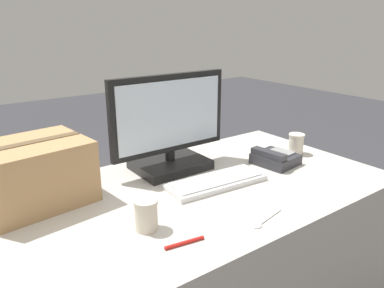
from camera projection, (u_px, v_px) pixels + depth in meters
office_desk at (181, 273)px, 1.61m from camera, size 1.80×0.90×0.75m
monitor at (170, 132)px, 1.68m from camera, size 0.57×0.25×0.44m
keyboard at (216, 182)px, 1.57m from camera, size 0.44×0.19×0.03m
desk_phone at (275, 158)px, 1.78m from camera, size 0.20×0.21×0.08m
paper_cup_left at (146, 214)px, 1.22m from camera, size 0.08×0.08×0.11m
paper_cup_right at (296, 144)px, 1.92m from camera, size 0.08×0.08×0.11m
spoon at (263, 222)px, 1.28m from camera, size 0.17×0.05×0.00m
cardboard_box at (33, 173)px, 1.39m from camera, size 0.41×0.35×0.24m
pen_marker at (185, 243)px, 1.15m from camera, size 0.13×0.03×0.01m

